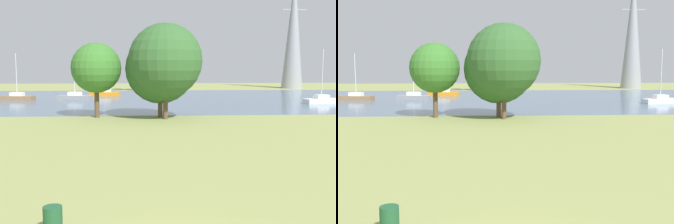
% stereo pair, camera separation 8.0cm
% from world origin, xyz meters
% --- Properties ---
extents(ground_plane, '(160.00, 160.00, 0.00)m').
position_xyz_m(ground_plane, '(0.00, 22.00, 0.00)').
color(ground_plane, '#8C9351').
extents(litter_bin, '(0.56, 0.56, 0.80)m').
position_xyz_m(litter_bin, '(-3.51, 2.19, 0.40)').
color(litter_bin, '#1E512D').
rests_on(litter_bin, ground).
extents(water_surface, '(140.00, 40.00, 0.02)m').
position_xyz_m(water_surface, '(0.00, 50.00, 0.01)').
color(water_surface, slate).
rests_on(water_surface, ground).
extents(sailboat_orange, '(5.03, 2.70, 7.75)m').
position_xyz_m(sailboat_orange, '(-7.13, 56.75, 0.47)').
color(sailboat_orange, orange).
rests_on(sailboat_orange, water_surface).
extents(sailboat_gray, '(5.02, 2.62, 5.65)m').
position_xyz_m(sailboat_gray, '(-10.65, 49.28, 0.45)').
color(sailboat_gray, gray).
rests_on(sailboat_gray, water_surface).
extents(sailboat_brown, '(4.99, 2.32, 6.50)m').
position_xyz_m(sailboat_brown, '(-18.59, 48.91, 0.46)').
color(sailboat_brown, brown).
rests_on(sailboat_brown, water_surface).
extents(sailboat_white, '(5.03, 2.74, 6.92)m').
position_xyz_m(sailboat_white, '(22.02, 41.84, 0.46)').
color(sailboat_white, white).
rests_on(sailboat_white, water_surface).
extents(tree_west_far, '(4.68, 4.68, 7.00)m').
position_xyz_m(tree_west_far, '(-5.24, 29.06, 4.64)').
color(tree_west_far, brown).
rests_on(tree_west_far, ground).
extents(tree_west_near, '(6.52, 6.52, 7.84)m').
position_xyz_m(tree_west_near, '(0.71, 28.88, 4.57)').
color(tree_west_near, brown).
rests_on(tree_west_near, ground).
extents(tree_east_far, '(6.74, 6.74, 8.70)m').
position_xyz_m(tree_east_far, '(1.14, 27.57, 5.32)').
color(tree_east_far, brown).
rests_on(tree_east_far, ground).
extents(electricity_pylon, '(6.40, 4.40, 24.25)m').
position_xyz_m(electricity_pylon, '(30.64, 76.17, 12.14)').
color(electricity_pylon, gray).
rests_on(electricity_pylon, ground).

